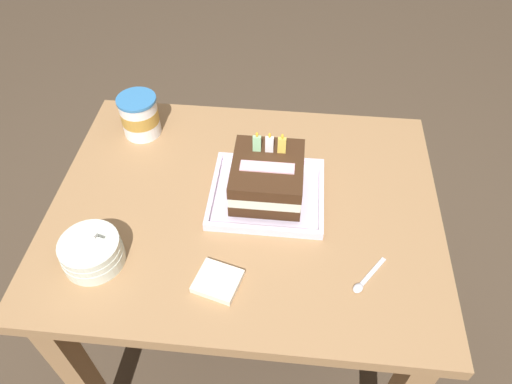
# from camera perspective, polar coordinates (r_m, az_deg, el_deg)

# --- Properties ---
(ground_plane) EXTENTS (8.00, 8.00, 0.00)m
(ground_plane) POSITION_cam_1_polar(r_m,az_deg,el_deg) (1.84, -0.91, -17.20)
(ground_plane) COLOR #4C3D2D
(dining_table) EXTENTS (0.97, 0.76, 0.77)m
(dining_table) POSITION_cam_1_polar(r_m,az_deg,el_deg) (1.29, -1.24, -5.09)
(dining_table) COLOR #9E754C
(dining_table) RESTS_ON ground_plane
(foil_tray) EXTENTS (0.28, 0.25, 0.02)m
(foil_tray) POSITION_cam_1_polar(r_m,az_deg,el_deg) (1.20, 1.33, -0.29)
(foil_tray) COLOR silver
(foil_tray) RESTS_ON dining_table
(birthday_cake) EXTENTS (0.17, 0.19, 0.15)m
(birthday_cake) POSITION_cam_1_polar(r_m,az_deg,el_deg) (1.15, 1.39, 1.86)
(birthday_cake) COLOR #3C2414
(birthday_cake) RESTS_ON foil_tray
(bowl_stack) EXTENTS (0.14, 0.14, 0.11)m
(bowl_stack) POSITION_cam_1_polar(r_m,az_deg,el_deg) (1.12, -19.20, -6.85)
(bowl_stack) COLOR silver
(bowl_stack) RESTS_ON dining_table
(ice_cream_tub) EXTENTS (0.11, 0.11, 0.12)m
(ice_cream_tub) POSITION_cam_1_polar(r_m,az_deg,el_deg) (1.39, -13.86, 8.96)
(ice_cream_tub) COLOR white
(ice_cream_tub) RESTS_ON dining_table
(serving_spoon_near_tray) EXTENTS (0.08, 0.10, 0.01)m
(serving_spoon_near_tray) POSITION_cam_1_polar(r_m,az_deg,el_deg) (1.08, 12.82, -10.58)
(serving_spoon_near_tray) COLOR silver
(serving_spoon_near_tray) RESTS_ON dining_table
(napkin_pile) EXTENTS (0.11, 0.11, 0.02)m
(napkin_pile) POSITION_cam_1_polar(r_m,az_deg,el_deg) (1.05, -4.64, -10.67)
(napkin_pile) COLOR silver
(napkin_pile) RESTS_ON dining_table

